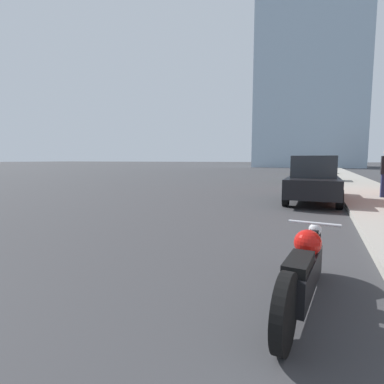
# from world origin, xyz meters

# --- Properties ---
(sidewalk) EXTENTS (2.57, 240.00, 0.15)m
(sidewalk) POSITION_xyz_m (6.18, 40.00, 0.07)
(sidewalk) COLOR #9E998E
(sidewalk) RESTS_ON ground_plane
(distant_tower) EXTENTS (20.27, 20.27, 62.47)m
(distant_tower) POSITION_xyz_m (1.62, 71.18, 31.23)
(distant_tower) COLOR #9EB7CC
(distant_tower) RESTS_ON ground_plane
(motorcycle) EXTENTS (0.62, 2.39, 0.77)m
(motorcycle) POSITION_xyz_m (3.95, 4.29, 0.39)
(motorcycle) COLOR black
(motorcycle) RESTS_ON ground_plane
(parked_car_black) EXTENTS (1.82, 4.37, 1.68)m
(parked_car_black) POSITION_xyz_m (3.88, 12.66, 0.83)
(parked_car_black) COLOR black
(parked_car_black) RESTS_ON ground_plane
(parked_car_green) EXTENTS (1.93, 4.56, 1.74)m
(parked_car_green) POSITION_xyz_m (3.61, 23.45, 0.87)
(parked_car_green) COLOR #1E6B33
(parked_car_green) RESTS_ON ground_plane
(parked_car_yellow) EXTENTS (2.03, 4.52, 1.66)m
(parked_car_yellow) POSITION_xyz_m (3.48, 35.01, 0.84)
(parked_car_yellow) COLOR gold
(parked_car_yellow) RESTS_ON ground_plane
(parked_car_red) EXTENTS (2.09, 4.19, 1.66)m
(parked_car_red) POSITION_xyz_m (3.52, 47.95, 0.83)
(parked_car_red) COLOR red
(parked_car_red) RESTS_ON ground_plane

